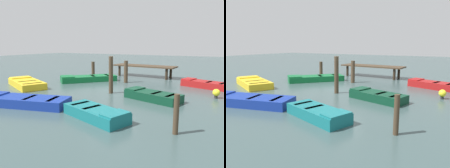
% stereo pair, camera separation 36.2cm
% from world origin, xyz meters
% --- Properties ---
extents(ground_plane, '(80.00, 80.00, 0.00)m').
position_xyz_m(ground_plane, '(0.00, 0.00, 0.00)').
color(ground_plane, '#384C4C').
extents(dock_segment, '(5.24, 1.76, 0.95)m').
position_xyz_m(dock_segment, '(-0.23, 5.96, 0.83)').
color(dock_segment, '#423323').
rests_on(dock_segment, ground_plane).
extents(rowboat_green, '(3.61, 3.83, 0.46)m').
position_xyz_m(rowboat_green, '(-3.01, 1.85, 0.22)').
color(rowboat_green, '#0F602D').
rests_on(rowboat_green, ground_plane).
extents(rowboat_blue, '(4.27, 2.27, 0.46)m').
position_xyz_m(rowboat_blue, '(-1.80, -4.94, 0.22)').
color(rowboat_blue, navy).
rests_on(rowboat_blue, ground_plane).
extents(rowboat_dark_green, '(2.97, 1.77, 0.46)m').
position_xyz_m(rowboat_dark_green, '(2.92, -1.20, 0.22)').
color(rowboat_dark_green, '#0C3823').
rests_on(rowboat_dark_green, ground_plane).
extents(rowboat_yellow, '(3.85, 2.80, 0.46)m').
position_xyz_m(rowboat_yellow, '(-5.32, -1.77, 0.22)').
color(rowboat_yellow, gold).
rests_on(rowboat_yellow, ground_plane).
extents(rowboat_teal, '(2.90, 1.83, 0.46)m').
position_xyz_m(rowboat_teal, '(2.01, -4.86, 0.22)').
color(rowboat_teal, '#14666B').
rests_on(rowboat_teal, ground_plane).
extents(rowboat_red, '(3.05, 1.85, 0.46)m').
position_xyz_m(rowboat_red, '(4.80, 3.42, 0.22)').
color(rowboat_red, maroon).
rests_on(rowboat_red, ground_plane).
extents(mooring_piling_far_left, '(0.27, 0.27, 1.23)m').
position_xyz_m(mooring_piling_far_left, '(-4.15, 4.20, 0.61)').
color(mooring_piling_far_left, '#423323').
rests_on(mooring_piling_far_left, ground_plane).
extents(mooring_piling_mid_left, '(0.24, 0.24, 2.05)m').
position_xyz_m(mooring_piling_mid_left, '(0.40, -0.84, 1.02)').
color(mooring_piling_mid_left, '#423323').
rests_on(mooring_piling_mid_left, ground_plane).
extents(mooring_piling_mid_right, '(0.27, 0.27, 1.55)m').
position_xyz_m(mooring_piling_mid_right, '(-0.37, 2.68, 0.77)').
color(mooring_piling_mid_right, '#423323').
rests_on(mooring_piling_mid_right, ground_plane).
extents(mooring_piling_near_left, '(0.17, 0.17, 1.25)m').
position_xyz_m(mooring_piling_near_left, '(4.92, -4.88, 0.63)').
color(mooring_piling_near_left, '#423323').
rests_on(mooring_piling_near_left, ground_plane).
extents(marker_buoy, '(0.36, 0.36, 0.48)m').
position_xyz_m(marker_buoy, '(5.63, 0.69, 0.29)').
color(marker_buoy, '#262626').
rests_on(marker_buoy, ground_plane).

